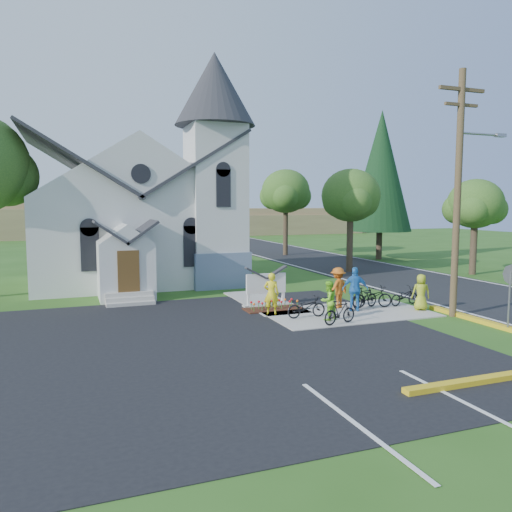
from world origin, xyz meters
name	(u,v)px	position (x,y,z in m)	size (l,w,h in m)	color
ground	(322,319)	(0.00, 0.00, 0.00)	(120.00, 120.00, 0.00)	#2A5418
parking_lot	(158,349)	(-7.00, -2.00, 0.01)	(20.00, 16.00, 0.02)	black
road	(346,266)	(10.00, 15.00, 0.01)	(8.00, 90.00, 0.02)	black
sidewalk	(348,313)	(1.50, 0.50, 0.03)	(7.00, 4.00, 0.05)	#ADA79C
church	(141,194)	(-5.48, 12.48, 5.25)	(12.35, 12.00, 13.00)	silver
church_sign	(266,284)	(-1.20, 3.20, 1.03)	(2.20, 0.40, 1.70)	#ADA79C
flower_bed	(274,309)	(-1.20, 2.30, 0.04)	(2.60, 1.10, 0.07)	#3A1A0F
utility_pole	(459,186)	(5.36, -1.50, 5.40)	(3.45, 0.28, 10.00)	#4C3A26
stop_sign	(511,283)	(5.43, -4.20, 1.78)	(0.11, 0.76, 2.48)	gray
tree_road_near	(351,196)	(8.50, 12.00, 5.21)	(4.00, 4.00, 7.05)	#33271C
tree_road_mid	(286,192)	(9.00, 24.00, 5.78)	(4.40, 4.40, 7.80)	#33271C
tree_road_far	(475,204)	(15.50, 8.00, 4.63)	(3.60, 3.60, 6.30)	#33271C
conifer	(381,171)	(15.00, 18.00, 7.39)	(5.20, 5.20, 12.40)	#33271C
distant_hills	(162,221)	(3.36, 56.33, 2.17)	(61.00, 10.00, 5.60)	olive
cyclist_0	(271,293)	(-1.70, 1.34, 0.93)	(0.64, 0.42, 1.75)	yellow
bike_0	(306,307)	(-0.61, 0.25, 0.49)	(0.58, 1.67, 0.88)	black
cyclist_1	(328,300)	(0.02, -0.44, 0.84)	(0.77, 0.60, 1.58)	#83E02A
bike_1	(340,312)	(0.10, -1.20, 0.52)	(0.44, 1.55, 0.93)	black
cyclist_2	(355,289)	(1.92, 0.64, 1.01)	(1.12, 0.47, 1.91)	blue
bike_2	(372,297)	(2.99, 0.97, 0.54)	(0.65, 1.86, 0.98)	black
cyclist_3	(338,288)	(1.56, 1.49, 0.96)	(1.17, 0.67, 1.81)	#C55D15
bike_3	(365,297)	(2.66, 1.02, 0.52)	(0.45, 1.58, 0.95)	black
cyclist_4	(421,292)	(4.70, -0.21, 0.84)	(0.77, 0.50, 1.58)	#A0B021
bike_4	(404,296)	(4.70, 0.92, 0.48)	(0.57, 1.64, 0.86)	black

